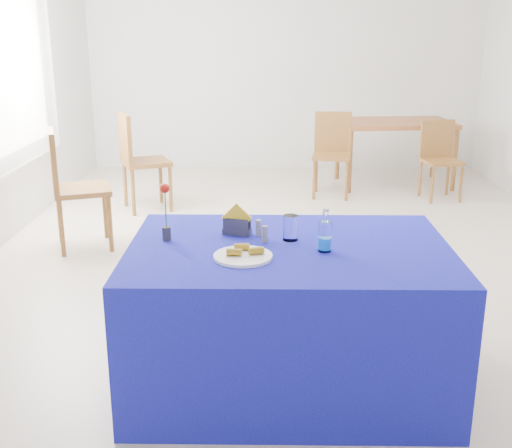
{
  "coord_description": "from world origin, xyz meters",
  "views": [
    {
      "loc": [
        -0.25,
        -4.89,
        1.81
      ],
      "look_at": [
        -0.29,
        -2.03,
        0.92
      ],
      "focal_mm": 45.0,
      "sensor_mm": 36.0,
      "label": 1
    }
  ],
  "objects": [
    {
      "name": "curtain",
      "position": [
        -2.4,
        0.8,
        1.55
      ],
      "size": [
        0.04,
        1.75,
        1.85
      ],
      "primitive_type": "cube",
      "color": "white",
      "rests_on": "room_shell"
    },
    {
      "name": "pepper_shaker",
      "position": [
        -0.25,
        -1.83,
        0.8
      ],
      "size": [
        0.03,
        0.03,
        0.08
      ],
      "primitive_type": "cylinder",
      "color": "slate",
      "rests_on": "blue_table"
    },
    {
      "name": "water_bottle",
      "position": [
        0.04,
        -1.95,
        0.83
      ],
      "size": [
        0.07,
        0.07,
        0.21
      ],
      "color": "white",
      "rests_on": "blue_table"
    },
    {
      "name": "room_shell",
      "position": [
        0.0,
        0.0,
        1.75
      ],
      "size": [
        7.0,
        7.0,
        7.0
      ],
      "color": "silver",
      "rests_on": "ground"
    },
    {
      "name": "rose_vase",
      "position": [
        -0.75,
        -1.8,
        0.9
      ],
      "size": [
        0.05,
        0.05,
        0.3
      ],
      "color": "#28282D",
      "rests_on": "blue_table"
    },
    {
      "name": "chair_bg_left",
      "position": [
        0.49,
        2.08,
        0.52
      ],
      "size": [
        0.46,
        0.46,
        0.91
      ],
      "rotation": [
        0.0,
        0.0,
        -0.14
      ],
      "color": "brown",
      "rests_on": "floor"
    },
    {
      "name": "salt_shaker",
      "position": [
        -0.28,
        -1.72,
        0.8
      ],
      "size": [
        0.03,
        0.03,
        0.08
      ],
      "primitive_type": "cylinder",
      "color": "slate",
      "rests_on": "blue_table"
    },
    {
      "name": "drinking_glass",
      "position": [
        -0.12,
        -1.79,
        0.82
      ],
      "size": [
        0.08,
        0.08,
        0.13
      ],
      "primitive_type": "cylinder",
      "color": "white",
      "rests_on": "blue_table"
    },
    {
      "name": "plate",
      "position": [
        -0.35,
        -2.06,
        0.77
      ],
      "size": [
        0.28,
        0.28,
        0.01
      ],
      "primitive_type": "cylinder",
      "color": "white",
      "rests_on": "blue_table"
    },
    {
      "name": "oak_table",
      "position": [
        1.27,
        2.55,
        0.68
      ],
      "size": [
        1.33,
        0.92,
        0.76
      ],
      "color": "brown",
      "rests_on": "floor"
    },
    {
      "name": "napkin_holder",
      "position": [
        -0.39,
        -1.7,
        0.81
      ],
      "size": [
        0.16,
        0.09,
        0.17
      ],
      "color": "#38383D",
      "rests_on": "blue_table"
    },
    {
      "name": "chair_bg_right",
      "position": [
        1.63,
        1.96,
        0.48
      ],
      "size": [
        0.43,
        0.43,
        0.84
      ],
      "rotation": [
        0.0,
        0.0,
        0.17
      ],
      "color": "brown",
      "rests_on": "floor"
    },
    {
      "name": "banana_pieces",
      "position": [
        -0.34,
        -2.04,
        0.79
      ],
      "size": [
        0.18,
        0.12,
        0.03
      ],
      "color": "gold",
      "rests_on": "plate"
    },
    {
      "name": "floor",
      "position": [
        0.0,
        0.0,
        0.0
      ],
      "size": [
        7.0,
        7.0,
        0.0
      ],
      "primitive_type": "plane",
      "color": "#C3B3A1",
      "rests_on": "ground"
    },
    {
      "name": "chair_win_a",
      "position": [
        -1.86,
        0.23,
        0.58
      ],
      "size": [
        0.57,
        0.57,
        1.01
      ],
      "rotation": [
        0.0,
        0.0,
        1.91
      ],
      "color": "brown",
      "rests_on": "floor"
    },
    {
      "name": "window_pane",
      "position": [
        -2.47,
        0.8,
        1.55
      ],
      "size": [
        0.04,
        1.5,
        1.6
      ],
      "primitive_type": "cube",
      "color": "white",
      "rests_on": "room_shell"
    },
    {
      "name": "chair_win_b",
      "position": [
        -1.53,
        1.41,
        0.57
      ],
      "size": [
        0.58,
        0.58,
        0.99
      ],
      "rotation": [
        0.0,
        0.0,
        1.99
      ],
      "color": "brown",
      "rests_on": "floor"
    },
    {
      "name": "blue_table",
      "position": [
        -0.12,
        -1.88,
        0.38
      ],
      "size": [
        1.6,
        1.1,
        0.76
      ],
      "color": "#101196",
      "rests_on": "floor"
    }
  ]
}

